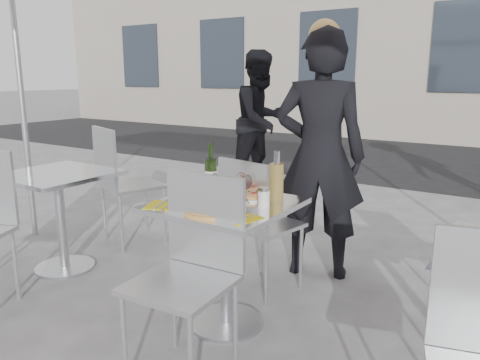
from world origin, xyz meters
The scene contains 21 objects.
ground centered at (0.00, 0.00, 0.00)m, with size 80.00×80.00×0.00m, color slate.
street_asphalt centered at (0.00, 6.50, 0.00)m, with size 24.00×5.00×0.00m, color black.
main_table centered at (0.00, 0.00, 0.54)m, with size 0.72×0.72×0.75m.
side_table_left centered at (-1.50, 0.00, 0.54)m, with size 0.72×0.72×0.75m.
chair_far centered at (-0.08, 0.44, 0.55)m, with size 0.50×0.51×0.92m.
chair_near centered at (0.10, -0.42, 0.58)m, with size 0.47×0.48×0.98m.
side_chair_lfar centered at (-1.53, 0.63, 0.61)m, with size 0.61×0.61×1.02m.
woman_diner centered at (0.13, 0.98, 0.88)m, with size 0.64×0.42×1.76m, color black.
pedestrian_a centered at (-1.61, 3.13, 0.88)m, with size 0.85×0.67×1.76m, color black.
pizza_near centered at (0.05, -0.18, 0.76)m, with size 0.33×0.33×0.02m.
pizza_far centered at (0.03, 0.22, 0.77)m, with size 0.34×0.34×0.03m.
salad_plate centered at (0.01, 0.01, 0.79)m, with size 0.22×0.22×0.09m.
wine_bottle centered at (-0.23, 0.18, 0.86)m, with size 0.07×0.08×0.29m.
carafe centered at (0.24, 0.16, 0.87)m, with size 0.08×0.08×0.29m.
sugar_shaker centered at (0.23, 0.04, 0.80)m, with size 0.06×0.06×0.11m.
wineglass_white_a centered at (-0.08, 0.01, 0.86)m, with size 0.07×0.07×0.16m.
wineglass_white_b centered at (0.04, 0.11, 0.86)m, with size 0.07×0.07×0.16m.
wineglass_red_a centered at (0.09, -0.01, 0.86)m, with size 0.07×0.07×0.16m.
wineglass_red_b centered at (0.09, 0.07, 0.86)m, with size 0.07×0.07×0.16m.
napkin_left centered at (-0.25, -0.24, 0.75)m, with size 0.23×0.23×0.01m.
napkin_right centered at (0.22, -0.20, 0.75)m, with size 0.22×0.22×0.01m.
Camera 1 is at (1.44, -2.07, 1.45)m, focal length 35.00 mm.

